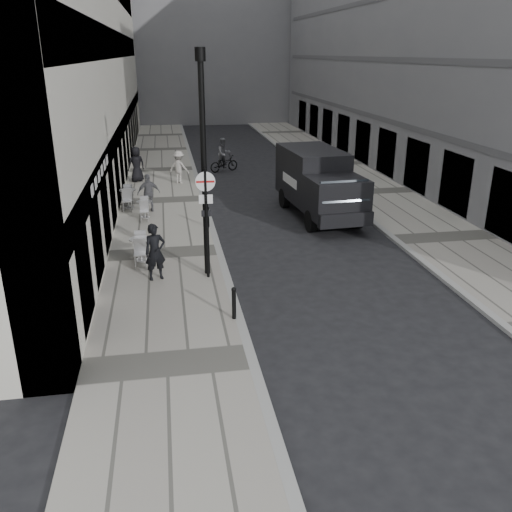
{
  "coord_description": "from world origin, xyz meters",
  "views": [
    {
      "loc": [
        -1.77,
        -8.54,
        6.99
      ],
      "look_at": [
        0.69,
        6.09,
        1.4
      ],
      "focal_mm": 38.0,
      "sensor_mm": 36.0,
      "label": 1
    }
  ],
  "objects": [
    {
      "name": "building_far",
      "position": [
        1.5,
        56.0,
        11.0
      ],
      "size": [
        24.0,
        16.0,
        22.0
      ],
      "primitive_type": "cube",
      "color": "slate",
      "rests_on": "ground"
    },
    {
      "name": "pedestrian_b",
      "position": [
        -1.04,
        21.55,
        1.02
      ],
      "size": [
        1.34,
        1.15,
        1.8
      ],
      "primitive_type": "imported",
      "rotation": [
        0.0,
        0.0,
        2.63
      ],
      "color": "#AFA9A1",
      "rests_on": "sidewalk"
    },
    {
      "name": "sidewalk",
      "position": [
        -2.0,
        18.0,
        0.06
      ],
      "size": [
        4.0,
        60.0,
        0.12
      ],
      "primitive_type": "cube",
      "color": "gray",
      "rests_on": "ground"
    },
    {
      "name": "walking_man",
      "position": [
        -2.26,
        7.91,
        1.04
      ],
      "size": [
        0.77,
        0.61,
        1.84
      ],
      "primitive_type": "imported",
      "rotation": [
        0.0,
        0.0,
        0.28
      ],
      "color": "black",
      "rests_on": "sidewalk"
    },
    {
      "name": "bollard_near",
      "position": [
        -0.15,
        4.73,
        0.56
      ],
      "size": [
        0.12,
        0.12,
        0.87
      ],
      "primitive_type": "cylinder",
      "color": "black",
      "rests_on": "sidewalk"
    },
    {
      "name": "building_left",
      "position": [
        -6.0,
        24.5,
        9.0
      ],
      "size": [
        4.0,
        45.0,
        18.0
      ],
      "primitive_type": "cube",
      "color": "beige",
      "rests_on": "ground"
    },
    {
      "name": "cafe_table_near",
      "position": [
        -2.8,
        15.06,
        0.56
      ],
      "size": [
        0.67,
        1.52,
        0.87
      ],
      "color": "silver",
      "rests_on": "sidewalk"
    },
    {
      "name": "bollard_far",
      "position": [
        -0.15,
        13.19,
        0.53
      ],
      "size": [
        0.11,
        0.11,
        0.82
      ],
      "primitive_type": "cylinder",
      "color": "black",
      "rests_on": "sidewalk"
    },
    {
      "name": "far_sidewalk",
      "position": [
        9.0,
        18.0,
        0.06
      ],
      "size": [
        4.0,
        60.0,
        0.12
      ],
      "primitive_type": "cube",
      "color": "gray",
      "rests_on": "ground"
    },
    {
      "name": "pedestrian_c",
      "position": [
        -3.39,
        22.4,
        1.1
      ],
      "size": [
        1.14,
        0.98,
        1.96
      ],
      "primitive_type": "imported",
      "rotation": [
        0.0,
        0.0,
        3.6
      ],
      "color": "black",
      "rests_on": "sidewalk"
    },
    {
      "name": "lamppost",
      "position": [
        -0.6,
        8.13,
        4.02
      ],
      "size": [
        0.32,
        0.32,
        7.02
      ],
      "color": "black",
      "rests_on": "sidewalk"
    },
    {
      "name": "panel_van",
      "position": [
        4.88,
        14.41,
        1.64
      ],
      "size": [
        2.72,
        6.34,
        2.91
      ],
      "rotation": [
        0.0,
        0.0,
        0.07
      ],
      "color": "black",
      "rests_on": "ground"
    },
    {
      "name": "cyclist",
      "position": [
        1.82,
        24.9,
        0.81
      ],
      "size": [
        2.03,
        1.39,
        2.07
      ],
      "rotation": [
        0.0,
        0.0,
        0.42
      ],
      "color": "black",
      "rests_on": "ground"
    },
    {
      "name": "cafe_table_mid",
      "position": [
        -3.6,
        16.83,
        0.63
      ],
      "size": [
        0.79,
        1.77,
        1.01
      ],
      "color": "#B2B3B5",
      "rests_on": "sidewalk"
    },
    {
      "name": "sign_post",
      "position": [
        -0.6,
        7.79,
        2.41
      ],
      "size": [
        0.61,
        0.1,
        3.57
      ],
      "rotation": [
        0.0,
        0.0,
        -0.04
      ],
      "color": "black",
      "rests_on": "sidewalk"
    },
    {
      "name": "cafe_table_far",
      "position": [
        -2.8,
        9.66,
        0.61
      ],
      "size": [
        0.75,
        1.68,
        0.96
      ],
      "color": "silver",
      "rests_on": "sidewalk"
    },
    {
      "name": "pedestrian_a",
      "position": [
        -2.6,
        16.0,
        0.99
      ],
      "size": [
        1.08,
        0.61,
        1.75
      ],
      "primitive_type": "imported",
      "rotation": [
        0.0,
        0.0,
        3.33
      ],
      "color": "#5C5B61",
      "rests_on": "sidewalk"
    },
    {
      "name": "ground",
      "position": [
        0.0,
        0.0,
        0.0
      ],
      "size": [
        120.0,
        120.0,
        0.0
      ],
      "primitive_type": "plane",
      "color": "black",
      "rests_on": "ground"
    }
  ]
}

